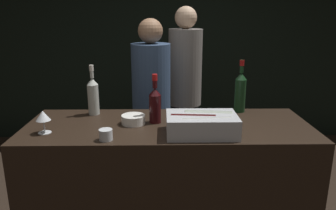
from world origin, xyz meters
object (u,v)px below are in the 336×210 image
ice_bin_with_bottles (202,123)px  person_blond_tee (151,103)px  person_in_hoodie (185,86)px  red_wine_bottle_tall (155,103)px  wine_glass (43,117)px  white_wine_bottle (93,95)px  bowl_white (133,119)px  candle_votive (106,135)px  red_wine_bottle_burgundy (240,91)px

ice_bin_with_bottles → person_blond_tee: size_ratio=0.25×
person_in_hoodie → person_blond_tee: 0.50m
red_wine_bottle_tall → person_blond_tee: 0.80m
ice_bin_with_bottles → person_in_hoodie: (-0.01, 1.36, -0.08)m
person_blond_tee → wine_glass: bearing=178.0°
wine_glass → white_wine_bottle: bearing=59.2°
bowl_white → person_blond_tee: bearing=83.5°
bowl_white → red_wine_bottle_tall: (0.14, 0.03, 0.10)m
wine_glass → person_blond_tee: 1.14m
wine_glass → bowl_white: bearing=17.1°
candle_votive → white_wine_bottle: white_wine_bottle is taller
candle_votive → person_blond_tee: person_blond_tee is taller
white_wine_bottle → person_blond_tee: bearing=56.3°
red_wine_bottle_burgundy → person_in_hoodie: person_in_hoodie is taller
bowl_white → red_wine_bottle_burgundy: bearing=19.1°
red_wine_bottle_burgundy → person_blond_tee: 0.88m
wine_glass → candle_votive: size_ratio=1.80×
wine_glass → red_wine_bottle_burgundy: bearing=18.3°
bowl_white → white_wine_bottle: size_ratio=0.44×
candle_votive → wine_glass: bearing=163.0°
ice_bin_with_bottles → white_wine_bottle: 0.83m
red_wine_bottle_tall → white_wine_bottle: white_wine_bottle is taller
ice_bin_with_bottles → candle_votive: (-0.55, -0.09, -0.03)m
bowl_white → person_blond_tee: person_blond_tee is taller
wine_glass → red_wine_bottle_tall: bearing=15.7°
white_wine_bottle → person_in_hoodie: 1.20m
ice_bin_with_bottles → white_wine_bottle: white_wine_bottle is taller
red_wine_bottle_burgundy → white_wine_bottle: bearing=-177.5°
candle_votive → bowl_white: bearing=64.6°
wine_glass → red_wine_bottle_burgundy: 1.33m
person_in_hoodie → person_blond_tee: person_in_hoodie is taller
ice_bin_with_bottles → wine_glass: size_ratio=3.00×
white_wine_bottle → ice_bin_with_bottles: bearing=-29.2°
ice_bin_with_bottles → red_wine_bottle_tall: bearing=142.8°
ice_bin_with_bottles → wine_glass: bearing=178.2°
bowl_white → white_wine_bottle: 0.38m
red_wine_bottle_tall → person_in_hoodie: size_ratio=0.18×
bowl_white → candle_votive: size_ratio=1.99×
wine_glass → white_wine_bottle: 0.44m
candle_votive → red_wine_bottle_burgundy: bearing=31.4°
candle_votive → white_wine_bottle: bearing=108.5°
red_wine_bottle_burgundy → person_in_hoodie: (-0.33, 0.91, -0.17)m
ice_bin_with_bottles → bowl_white: 0.46m
person_in_hoodie → person_blond_tee: bearing=-37.1°
white_wine_bottle → red_wine_bottle_tall: bearing=-23.2°
red_wine_bottle_burgundy → person_blond_tee: bearing=140.8°
candle_votive → person_in_hoodie: 1.55m
ice_bin_with_bottles → person_blond_tee: person_blond_tee is taller
bowl_white → white_wine_bottle: (-0.30, 0.21, 0.11)m
person_in_hoodie → ice_bin_with_bottles: bearing=3.7°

